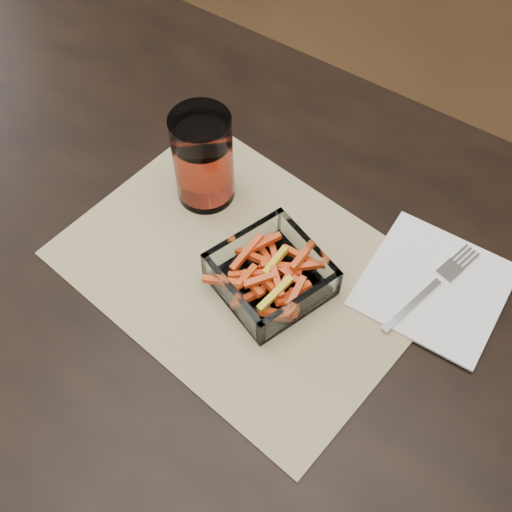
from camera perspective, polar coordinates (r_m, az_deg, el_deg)
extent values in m
plane|color=#331E0F|center=(1.53, -3.21, -16.39)|extent=(4.50, 4.50, 0.00)
cube|color=black|center=(0.86, -5.51, -1.89)|extent=(1.60, 0.90, 0.03)
cylinder|color=black|center=(1.66, -16.96, 12.43)|extent=(0.06, 0.06, 0.72)
cube|color=tan|center=(0.84, -1.11, -1.14)|extent=(0.49, 0.38, 0.00)
cube|color=white|center=(0.82, 1.30, -2.41)|extent=(0.16, 0.16, 0.01)
cube|color=white|center=(0.83, 4.60, 0.39)|extent=(0.12, 0.05, 0.05)
cube|color=white|center=(0.79, -2.12, -3.81)|extent=(0.12, 0.05, 0.05)
cube|color=white|center=(0.83, -1.11, 1.14)|extent=(0.05, 0.12, 0.05)
cube|color=white|center=(0.78, 3.92, -4.63)|extent=(0.05, 0.12, 0.05)
cylinder|color=white|center=(0.86, -4.72, 8.62)|extent=(0.08, 0.08, 0.14)
cylinder|color=#B52A19|center=(0.87, -4.65, 7.93)|extent=(0.07, 0.07, 0.09)
cube|color=white|center=(0.85, 15.56, -2.55)|extent=(0.18, 0.18, 0.00)
cube|color=silver|center=(0.83, 13.69, -4.25)|extent=(0.03, 0.10, 0.00)
cube|color=silver|center=(0.87, 16.84, -1.25)|extent=(0.03, 0.04, 0.00)
cube|color=silver|center=(0.89, 17.62, 0.32)|extent=(0.01, 0.03, 0.00)
cube|color=silver|center=(0.89, 17.94, 0.07)|extent=(0.01, 0.03, 0.00)
cube|color=silver|center=(0.88, 18.25, -0.19)|extent=(0.01, 0.03, 0.00)
cube|color=silver|center=(0.88, 18.57, -0.44)|extent=(0.01, 0.03, 0.00)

